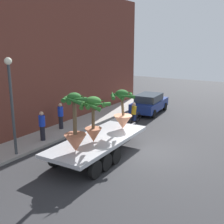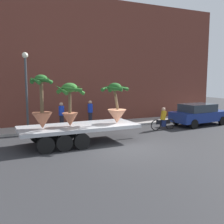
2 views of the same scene
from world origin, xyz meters
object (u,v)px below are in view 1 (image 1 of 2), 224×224
(parked_car, at_px, (149,103))
(potted_palm_rear, at_px, (122,112))
(potted_palm_front, at_px, (93,117))
(pedestrian_near_gate, at_px, (42,125))
(potted_palm_middle, at_px, (75,129))
(cyclist, at_px, (134,114))
(street_lamp, at_px, (11,94))
(flatbed_trailer, at_px, (96,144))
(pedestrian_far_left, at_px, (61,115))

(parked_car, bearing_deg, potted_palm_rear, -166.34)
(potted_palm_front, bearing_deg, pedestrian_near_gate, 83.25)
(potted_palm_middle, height_order, parked_car, potted_palm_middle)
(potted_palm_rear, xyz_separation_m, cyclist, (4.19, 1.48, -1.27))
(parked_car, bearing_deg, street_lamp, 171.00)
(flatbed_trailer, xyz_separation_m, potted_palm_middle, (-1.64, -0.09, 1.23))
(flatbed_trailer, relative_size, potted_palm_middle, 2.74)
(potted_palm_middle, xyz_separation_m, street_lamp, (-0.32, 3.65, 1.23))
(potted_palm_rear, distance_m, pedestrian_far_left, 4.79)
(potted_palm_rear, distance_m, street_lamp, 5.82)
(pedestrian_near_gate, bearing_deg, parked_car, -13.02)
(flatbed_trailer, distance_m, parked_car, 10.05)
(flatbed_trailer, xyz_separation_m, street_lamp, (-1.96, 3.55, 2.46))
(street_lamp, bearing_deg, pedestrian_far_left, 12.51)
(flatbed_trailer, height_order, potted_palm_middle, potted_palm_middle)
(potted_palm_middle, relative_size, street_lamp, 0.54)
(pedestrian_near_gate, bearing_deg, cyclist, -22.52)
(potted_palm_front, xyz_separation_m, street_lamp, (-1.72, 3.61, 1.02))
(cyclist, distance_m, pedestrian_far_left, 5.19)
(potted_palm_middle, xyz_separation_m, pedestrian_near_gate, (1.87, 4.01, -0.96))
(cyclist, distance_m, street_lamp, 9.12)
(flatbed_trailer, xyz_separation_m, cyclist, (6.50, 1.31, -0.10))
(potted_palm_front, height_order, pedestrian_far_left, potted_palm_front)
(parked_car, bearing_deg, pedestrian_far_left, 159.02)
(flatbed_trailer, bearing_deg, pedestrian_near_gate, 86.69)
(potted_palm_front, bearing_deg, potted_palm_middle, -178.43)
(potted_palm_rear, bearing_deg, potted_palm_middle, 178.86)
(potted_palm_middle, distance_m, potted_palm_front, 1.42)
(pedestrian_near_gate, relative_size, pedestrian_far_left, 1.00)
(potted_palm_rear, distance_m, parked_car, 7.90)
(pedestrian_far_left, distance_m, street_lamp, 5.02)
(flatbed_trailer, relative_size, parked_car, 1.59)
(potted_palm_middle, height_order, pedestrian_far_left, potted_palm_middle)
(potted_palm_rear, relative_size, pedestrian_near_gate, 1.29)
(potted_palm_front, xyz_separation_m, pedestrian_far_left, (2.70, 4.59, -1.17))
(potted_palm_front, xyz_separation_m, parked_car, (10.15, 1.73, -1.38))
(potted_palm_rear, relative_size, potted_palm_middle, 0.84)
(potted_palm_middle, bearing_deg, potted_palm_front, 1.57)
(potted_palm_middle, distance_m, parked_car, 11.75)
(flatbed_trailer, height_order, pedestrian_far_left, pedestrian_far_left)
(pedestrian_far_left, bearing_deg, cyclist, -38.52)
(flatbed_trailer, distance_m, potted_palm_middle, 2.06)
(potted_palm_middle, distance_m, pedestrian_far_left, 6.25)
(potted_palm_rear, relative_size, pedestrian_far_left, 1.29)
(potted_palm_front, xyz_separation_m, cyclist, (6.75, 1.37, -1.54))
(potted_palm_front, bearing_deg, flatbed_trailer, 12.96)
(flatbed_trailer, height_order, potted_palm_rear, potted_palm_rear)
(cyclist, relative_size, pedestrian_far_left, 1.08)
(cyclist, distance_m, parked_car, 3.43)
(flatbed_trailer, bearing_deg, pedestrian_far_left, 61.59)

